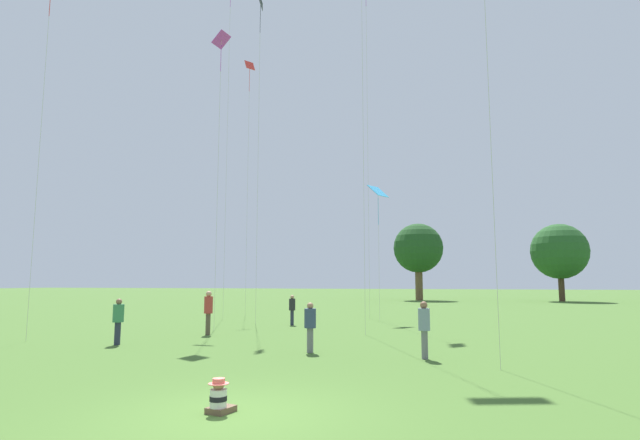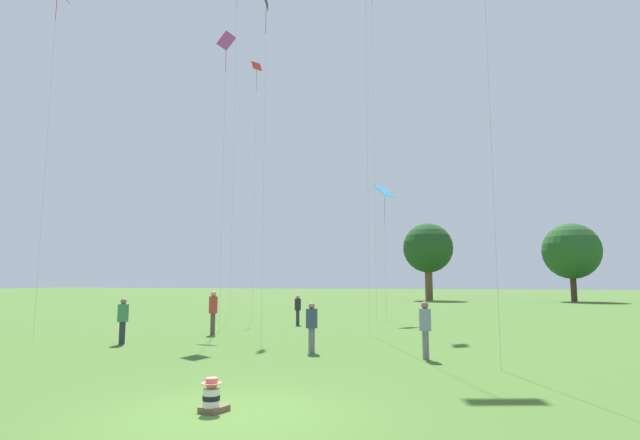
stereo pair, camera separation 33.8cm
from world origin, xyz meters
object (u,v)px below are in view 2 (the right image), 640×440
kite_7 (226,56)px  distant_tree_0 (571,251)px  person_standing_4 (123,317)px  kite_6 (266,24)px  kite_8 (372,1)px  person_standing_1 (312,323)px  seated_toddler (212,397)px  kite_2 (384,194)px  person_standing_3 (298,307)px  kite_4 (237,13)px  distant_tree_1 (428,248)px  person_standing_0 (425,325)px  kite_0 (256,86)px  person_standing_6 (213,308)px

kite_7 → distant_tree_0: kite_7 is taller
person_standing_4 → distant_tree_0: size_ratio=0.18×
kite_6 → kite_8: 8.09m
person_standing_1 → distant_tree_0: size_ratio=0.18×
seated_toddler → kite_2: (-0.56, 20.84, 7.08)m
person_standing_1 → seated_toddler: bearing=-79.1°
person_standing_3 → kite_2: (3.85, 4.23, 6.43)m
kite_4 → kite_8: (8.58, 2.26, 0.59)m
kite_8 → distant_tree_1: 34.58m
kite_7 → person_standing_0: bearing=112.7°
kite_6 → kite_8: bearing=-22.2°
person_standing_1 → kite_2: size_ratio=0.20×
kite_0 → distant_tree_1: kite_0 is taller
kite_0 → kite_6: (3.30, -6.02, 0.97)m
kite_0 → kite_8: bearing=-16.5°
seated_toddler → distant_tree_0: distant_tree_0 is taller
person_standing_1 → person_standing_6: person_standing_6 is taller
person_standing_1 → kite_4: size_ratio=0.07×
kite_4 → kite_6: kite_4 is taller
person_standing_6 → kite_7: (-0.64, 1.76, 12.06)m
kite_2 → kite_7: bearing=-146.5°
kite_4 → kite_7: kite_4 is taller
person_standing_0 → kite_2: 15.62m
kite_8 → seated_toddler: bearing=-137.3°
kite_4 → kite_8: kite_4 is taller
person_standing_1 → kite_4: kite_4 is taller
person_standing_1 → person_standing_6: size_ratio=0.85×
kite_6 → kite_7: bearing=-161.3°
person_standing_3 → seated_toddler: bearing=13.7°
person_standing_4 → kite_8: size_ratio=0.07×
person_standing_0 → kite_7: 16.73m
person_standing_3 → person_standing_4: 9.83m
kite_0 → distant_tree_1: 33.45m
person_standing_3 → distant_tree_1: distant_tree_1 is taller
person_standing_6 → seated_toddler: bearing=-97.3°
person_standing_0 → distant_tree_0: distant_tree_0 is taller
person_standing_3 → kite_4: (-5.55, 3.30, 18.80)m
person_standing_1 → kite_0: (-9.27, 15.68, 15.01)m
person_standing_4 → kite_6: 18.67m
kite_0 → kite_7: size_ratio=1.24×
person_standing_6 → kite_0: size_ratio=0.10×
kite_8 → distant_tree_1: size_ratio=2.36×
seated_toddler → kite_8: (-1.37, 22.17, 20.04)m
person_standing_1 → kite_0: bearing=126.6°
seated_toddler → kite_6: 24.68m
person_standing_6 → kite_2: kite_2 is taller
person_standing_4 → kite_2: size_ratio=0.20×
distant_tree_0 → person_standing_6: bearing=-116.1°
kite_6 → distant_tree_0: size_ratio=2.11×
seated_toddler → person_standing_3: 17.20m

